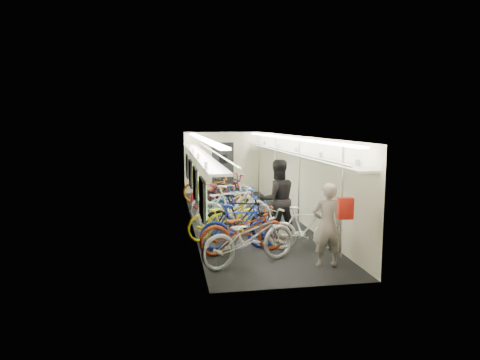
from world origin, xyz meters
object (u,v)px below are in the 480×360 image
object	(u,v)px
bicycle_1	(239,227)
passenger_mid	(277,200)
passenger_near	(327,225)
bicycle_0	(249,237)
backpack	(345,208)

from	to	relation	value
bicycle_1	passenger_mid	xyz separation A→B (m)	(1.04, 0.71, 0.45)
bicycle_1	passenger_near	size ratio (longest dim) A/B	1.04
passenger_mid	passenger_near	bearing A→B (deg)	97.97
bicycle_0	passenger_near	xyz separation A→B (m)	(1.45, -0.36, 0.27)
passenger_mid	backpack	size ratio (longest dim) A/B	5.03
bicycle_0	backpack	size ratio (longest dim) A/B	5.52
passenger_near	passenger_mid	size ratio (longest dim) A/B	0.86
bicycle_0	bicycle_1	xyz separation A→B (m)	(-0.04, 1.00, -0.04)
bicycle_0	passenger_mid	size ratio (longest dim) A/B	1.10
bicycle_1	passenger_near	bearing A→B (deg)	-131.86
backpack	bicycle_1	bearing A→B (deg)	133.47
passenger_near	bicycle_1	bearing A→B (deg)	-40.47
passenger_near	passenger_mid	bearing A→B (deg)	-75.78
passenger_mid	backpack	bearing A→B (deg)	96.17
passenger_near	backpack	size ratio (longest dim) A/B	4.30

